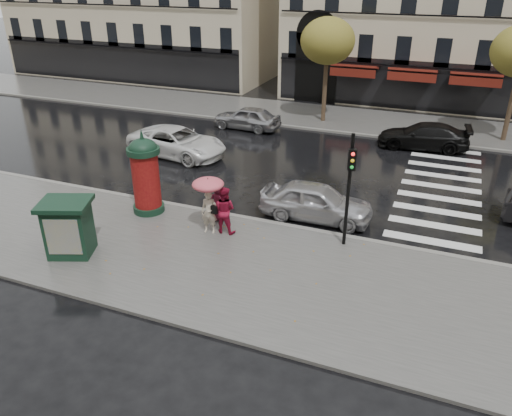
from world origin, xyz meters
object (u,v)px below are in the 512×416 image
at_px(traffic_light, 350,181).
at_px(car_far_silver, 247,118).
at_px(car_silver, 316,201).
at_px(morris_column, 145,173).
at_px(car_black, 423,136).
at_px(woman_red, 224,210).
at_px(car_white, 177,142).
at_px(woman_umbrella, 209,196).
at_px(man_burgundy, 219,202).
at_px(newsstand, 69,227).

distance_m(traffic_light, car_far_silver, 15.50).
relative_size(traffic_light, car_silver, 0.93).
bearing_deg(morris_column, car_black, 52.58).
bearing_deg(woman_red, car_silver, -139.04).
relative_size(morris_column, traffic_light, 0.84).
bearing_deg(car_black, car_far_silver, -94.03).
distance_m(woman_red, car_white, 9.45).
xyz_separation_m(traffic_light, car_black, (1.63, 12.70, -1.98)).
xyz_separation_m(car_silver, car_black, (3.26, 10.80, -0.06)).
height_order(woman_umbrella, car_far_silver, woman_umbrella).
bearing_deg(man_burgundy, newsstand, 23.51).
xyz_separation_m(woman_red, traffic_light, (4.54, 0.72, 1.65)).
distance_m(woman_umbrella, woman_red, 0.81).
bearing_deg(morris_column, car_silver, 17.93).
bearing_deg(traffic_light, car_silver, 130.52).
distance_m(woman_umbrella, car_far_silver, 13.98).
height_order(woman_red, car_far_silver, woman_red).
xyz_separation_m(traffic_light, car_white, (-10.73, 6.41, -1.94)).
bearing_deg(car_silver, woman_umbrella, 128.28).
bearing_deg(car_silver, newsstand, 128.35).
distance_m(woman_umbrella, morris_column, 3.31).
distance_m(woman_red, man_burgundy, 1.03).
bearing_deg(newsstand, traffic_light, 25.25).
bearing_deg(morris_column, newsstand, -99.34).
height_order(woman_umbrella, morris_column, morris_column).
distance_m(woman_umbrella, car_white, 9.35).
bearing_deg(car_white, car_far_silver, -7.54).
distance_m(car_black, car_far_silver, 10.74).
height_order(traffic_light, car_silver, traffic_light).
bearing_deg(morris_column, car_white, 110.22).
height_order(woman_umbrella, man_burgundy, woman_umbrella).
height_order(woman_umbrella, traffic_light, traffic_light).
bearing_deg(woman_umbrella, newsstand, -139.99).
xyz_separation_m(woman_umbrella, traffic_light, (5.05, 0.96, 1.07)).
xyz_separation_m(woman_red, morris_column, (-3.73, 0.47, 0.78)).
bearing_deg(car_far_silver, man_burgundy, 20.57).
bearing_deg(morris_column, woman_umbrella, -12.46).
bearing_deg(traffic_light, woman_red, -171.02).
distance_m(morris_column, traffic_light, 8.33).
bearing_deg(car_far_silver, car_white, -12.50).
bearing_deg(newsstand, car_far_silver, 90.61).
bearing_deg(car_black, car_silver, -22.52).
bearing_deg(car_black, traffic_light, -13.05).
xyz_separation_m(car_black, car_far_silver, (-10.74, -0.32, 0.01)).
distance_m(woman_red, car_black, 14.78).
distance_m(newsstand, car_silver, 9.53).
bearing_deg(man_burgundy, woman_umbrella, 69.84).
bearing_deg(car_black, newsstand, -37.70).
xyz_separation_m(newsstand, car_silver, (7.30, 6.12, -0.39)).
bearing_deg(woman_umbrella, car_white, 127.59).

